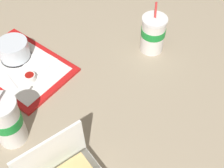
% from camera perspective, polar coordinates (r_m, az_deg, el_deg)
% --- Properties ---
extents(ground_plane, '(3.20, 3.20, 0.00)m').
position_cam_1_polar(ground_plane, '(1.08, -0.31, -2.44)').
color(ground_plane, gray).
extents(food_tray, '(0.40, 0.31, 0.01)m').
position_cam_1_polar(food_tray, '(1.22, -16.39, 2.96)').
color(food_tray, red).
rests_on(food_tray, ground_plane).
extents(cake_container, '(0.12, 0.12, 0.07)m').
position_cam_1_polar(cake_container, '(1.23, -17.50, 5.89)').
color(cake_container, black).
rests_on(cake_container, food_tray).
extents(ketchup_cup, '(0.04, 0.04, 0.02)m').
position_cam_1_polar(ketchup_cup, '(1.15, -14.77, 1.26)').
color(ketchup_cup, white).
rests_on(ketchup_cup, food_tray).
extents(napkin_stack, '(0.11, 0.11, 0.00)m').
position_cam_1_polar(napkin_stack, '(1.21, -13.15, 3.98)').
color(napkin_stack, white).
rests_on(napkin_stack, food_tray).
extents(plastic_fork, '(0.11, 0.02, 0.00)m').
position_cam_1_polar(plastic_fork, '(1.18, -18.36, 0.85)').
color(plastic_fork, white).
rests_on(plastic_fork, food_tray).
extents(soda_cup_back, '(0.10, 0.10, 0.21)m').
position_cam_1_polar(soda_cup_back, '(1.21, 7.51, 9.15)').
color(soda_cup_back, white).
rests_on(soda_cup_back, ground_plane).
extents(soda_cup_center, '(0.09, 0.09, 0.24)m').
position_cam_1_polar(soda_cup_center, '(0.97, -18.68, -6.41)').
color(soda_cup_center, white).
rests_on(soda_cup_center, ground_plane).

